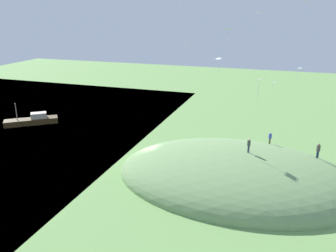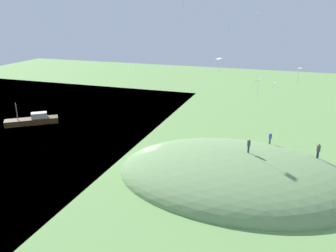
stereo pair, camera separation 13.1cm
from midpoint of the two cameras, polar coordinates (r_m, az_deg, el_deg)
name	(u,v)px [view 1 (the left image)]	position (r m, az deg, el deg)	size (l,w,h in m)	color
ground_plane	(148,160)	(46.71, -3.30, -5.61)	(160.00, 160.00, 0.00)	#6B9850
grass_hill	(235,178)	(42.83, 10.82, -8.27)	(28.47, 20.34, 6.38)	#70925B
boat_on_lake	(32,120)	(65.41, -21.22, 0.86)	(8.27, 7.10, 3.90)	#392B14
person_near_shore	(249,144)	(41.53, 12.93, -2.83)	(0.53, 0.53, 1.74)	#232E48
person_with_child	(318,149)	(45.35, 23.18, -3.44)	(0.58, 0.58, 1.86)	#1A2A4A
person_walking_path	(270,137)	(47.41, 16.20, -1.67)	(0.45, 0.45, 1.59)	brown
kite_0	(260,81)	(35.36, 14.55, 7.14)	(0.96, 1.11, 1.92)	silver
kite_1	(219,59)	(56.99, 8.17, 10.69)	(1.22, 1.31, 2.12)	white
kite_4	(307,0)	(45.30, 21.64, 18.47)	(0.82, 1.05, 1.35)	white
kite_5	(228,29)	(52.55, 9.67, 15.21)	(1.15, 0.89, 1.35)	white
kite_7	(260,13)	(52.66, 14.69, 17.34)	(1.11, 1.07, 1.49)	white
kite_9	(186,43)	(46.81, 2.78, 13.26)	(1.23, 1.15, 1.99)	white
kite_13	(299,70)	(50.29, 20.51, 8.56)	(0.70, 0.83, 2.08)	silver
kite_14	(274,83)	(54.16, 16.86, 6.68)	(0.46, 0.63, 1.08)	white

